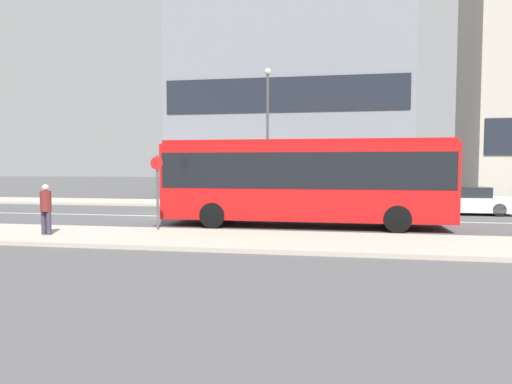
% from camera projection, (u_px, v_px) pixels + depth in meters
% --- Properties ---
extents(ground_plane, '(120.00, 120.00, 0.00)m').
position_uv_depth(ground_plane, '(175.00, 216.00, 20.89)').
color(ground_plane, '#4F4F51').
extents(sidewalk_near, '(44.00, 3.50, 0.13)m').
position_uv_depth(sidewalk_near, '(108.00, 236.00, 14.74)').
color(sidewalk_near, '#B2A899').
rests_on(sidewalk_near, ground_plane).
extents(sidewalk_far, '(44.00, 3.50, 0.13)m').
position_uv_depth(sidewalk_far, '(212.00, 203.00, 27.03)').
color(sidewalk_far, '#B2A899').
rests_on(sidewalk_far, ground_plane).
extents(lane_centerline, '(41.80, 0.16, 0.01)m').
position_uv_depth(lane_centerline, '(175.00, 216.00, 20.89)').
color(lane_centerline, silver).
rests_on(lane_centerline, ground_plane).
extents(apartment_block_left_tower, '(16.31, 4.12, 24.89)m').
position_uv_depth(apartment_block_left_tower, '(287.00, 15.00, 30.79)').
color(apartment_block_left_tower, gray).
rests_on(apartment_block_left_tower, ground_plane).
extents(city_bus, '(10.79, 2.56, 3.30)m').
position_uv_depth(city_bus, '(304.00, 177.00, 17.52)').
color(city_bus, red).
rests_on(city_bus, ground_plane).
extents(parked_car_0, '(4.24, 1.71, 1.32)m').
position_uv_depth(parked_car_0, '(463.00, 201.00, 21.77)').
color(parked_car_0, silver).
rests_on(parked_car_0, ground_plane).
extents(pedestrian_near_stop, '(0.35, 0.34, 1.62)m').
position_uv_depth(pedestrian_near_stop, '(46.00, 206.00, 14.58)').
color(pedestrian_near_stop, '#383347').
rests_on(pedestrian_near_stop, sidewalk_near).
extents(bus_stop_sign, '(0.44, 0.12, 2.56)m').
position_uv_depth(bus_stop_sign, '(157.00, 186.00, 15.68)').
color(bus_stop_sign, '#4C4C51').
rests_on(bus_stop_sign, sidewalk_near).
extents(street_lamp, '(0.36, 0.36, 7.56)m').
position_uv_depth(street_lamp, '(268.00, 123.00, 25.41)').
color(street_lamp, '#4C4C51').
rests_on(street_lamp, sidewalk_far).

